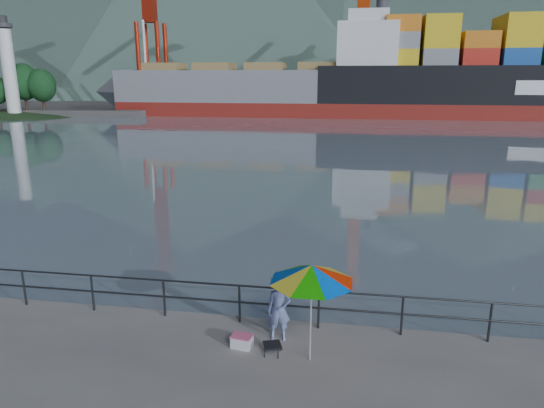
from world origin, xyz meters
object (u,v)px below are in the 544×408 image
Objects in this scene: cooler_bag at (242,342)px; bulk_carrier at (279,88)px; fisherman at (279,310)px; beach_umbrella at (312,273)px.

cooler_bag is 0.01× the size of bulk_carrier.
fisherman is 0.03× the size of bulk_carrier.
bulk_carrier is (-11.09, 70.43, 2.10)m from beach_umbrella.
beach_umbrella is at bearing -52.78° from fisherman.
fisherman is 1.12m from cooler_bag.
fisherman is 70.49m from bulk_carrier.
beach_umbrella is 71.33m from bulk_carrier.
bulk_carrier is (-9.50, 70.16, 4.03)m from cooler_bag.
cooler_bag is (-0.79, -0.51, -0.62)m from fisherman.
cooler_bag is at bearing -156.22° from fisherman.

